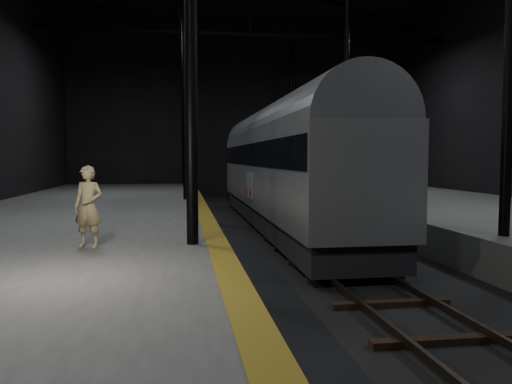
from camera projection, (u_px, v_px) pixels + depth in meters
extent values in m
plane|color=black|center=(311.00, 250.00, 15.70)|extent=(44.00, 44.00, 0.00)
cube|color=#4E4E4C|center=(62.00, 241.00, 14.54)|extent=(9.00, 43.80, 1.00)
cube|color=olive|center=(208.00, 221.00, 15.14)|extent=(0.50, 43.80, 0.01)
cube|color=#3F3328|center=(289.00, 246.00, 15.58)|extent=(0.08, 43.00, 0.14)
cube|color=#3F3328|center=(333.00, 244.00, 15.80)|extent=(0.08, 43.00, 0.14)
cube|color=black|center=(311.00, 248.00, 15.70)|extent=(2.40, 42.00, 0.12)
cylinder|color=black|center=(191.00, 15.00, 10.77)|extent=(0.26, 0.26, 10.00)
cylinder|color=black|center=(511.00, 29.00, 11.91)|extent=(0.26, 0.26, 10.00)
cylinder|color=black|center=(185.00, 89.00, 22.60)|extent=(0.26, 0.26, 10.00)
cylinder|color=black|center=(346.00, 93.00, 23.74)|extent=(0.26, 0.26, 10.00)
cylinder|color=black|center=(183.00, 113.00, 34.44)|extent=(0.26, 0.26, 10.00)
cylinder|color=black|center=(291.00, 114.00, 35.58)|extent=(0.26, 0.26, 10.00)
cube|color=black|center=(250.00, 35.00, 28.81)|extent=(23.60, 0.15, 0.18)
cube|color=#A6A9AE|center=(282.00, 171.00, 20.01)|extent=(2.70, 18.65, 2.80)
cube|color=black|center=(282.00, 214.00, 20.13)|extent=(2.47, 18.28, 0.79)
cube|color=black|center=(282.00, 155.00, 19.96)|extent=(2.76, 18.37, 0.84)
cylinder|color=slate|center=(282.00, 136.00, 19.91)|extent=(2.65, 18.47, 2.65)
cube|color=black|center=(330.00, 254.00, 13.71)|extent=(1.68, 2.05, 0.33)
cube|color=black|center=(257.00, 207.00, 26.59)|extent=(1.68, 2.05, 0.33)
cube|color=silver|center=(252.00, 187.00, 18.92)|extent=(0.04, 0.70, 0.98)
cube|color=silver|center=(248.00, 185.00, 20.02)|extent=(0.04, 0.70, 0.98)
cylinder|color=#B51816|center=(250.00, 192.00, 19.10)|extent=(0.03, 0.24, 0.24)
cylinder|color=#B51816|center=(247.00, 190.00, 20.20)|extent=(0.03, 0.24, 0.24)
imported|color=tan|center=(88.00, 207.00, 10.64)|extent=(0.74, 0.61, 1.75)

